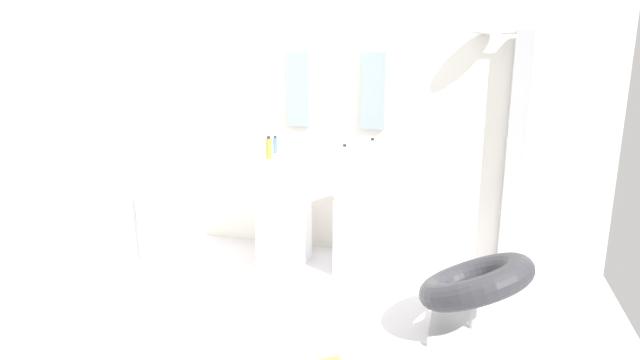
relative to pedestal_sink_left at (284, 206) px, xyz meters
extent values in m
cube|color=silver|center=(0.35, -1.14, -0.55)|extent=(4.80, 3.60, 0.04)
cube|color=silver|center=(0.35, 0.51, 0.77)|extent=(4.80, 0.10, 2.60)
cube|color=white|center=(0.00, 0.00, -0.20)|extent=(0.40, 0.40, 0.67)
cylinder|color=white|center=(0.00, 0.00, 0.30)|extent=(0.47, 0.47, 0.32)
cylinder|color=#B7BABF|center=(0.00, 0.13, 0.51)|extent=(0.02, 0.02, 0.10)
cube|color=white|center=(0.70, 0.00, -0.20)|extent=(0.40, 0.40, 0.67)
cylinder|color=white|center=(0.70, 0.00, 0.30)|extent=(0.47, 0.47, 0.32)
cylinder|color=#B7BABF|center=(0.70, 0.13, 0.51)|extent=(0.02, 0.02, 0.10)
cube|color=#8C9EA8|center=(0.00, 0.44, 1.00)|extent=(0.22, 0.03, 0.68)
cube|color=#8C9EA8|center=(0.70, 0.44, 1.00)|extent=(0.22, 0.03, 0.68)
cube|color=#B7BABF|center=(1.94, 0.39, 0.49)|extent=(0.14, 0.08, 2.05)
cylinder|color=#B7BABF|center=(1.79, 0.37, 1.50)|extent=(0.30, 0.02, 0.02)
cylinder|color=#B7BABF|center=(1.64, 0.34, 1.50)|extent=(0.24, 0.24, 0.02)
cube|color=#B7BABF|center=(1.66, -0.88, -0.50)|extent=(0.56, 0.50, 0.06)
cylinder|color=#B7BABF|center=(1.66, -0.88, -0.33)|extent=(0.05, 0.05, 0.34)
torus|color=#333338|center=(1.66, -0.88, -0.13)|extent=(1.03, 1.03, 0.49)
cylinder|color=#B7BABF|center=(-1.05, -0.70, -0.06)|extent=(0.03, 0.03, 0.95)
cylinder|color=#B7BABF|center=(-0.87, -0.70, 0.37)|extent=(0.36, 0.02, 0.02)
cube|color=white|center=(-0.87, -0.70, 0.12)|extent=(0.04, 0.22, 0.50)
cylinder|color=#C68C38|center=(-0.07, -0.16, 0.55)|extent=(0.05, 0.05, 0.17)
cylinder|color=black|center=(-0.07, -0.16, 0.64)|extent=(0.03, 0.03, 0.02)
cylinder|color=white|center=(0.54, 0.04, 0.51)|extent=(0.05, 0.05, 0.10)
cylinder|color=black|center=(0.54, 0.04, 0.57)|extent=(0.03, 0.03, 0.02)
cylinder|color=#4C72B7|center=(-0.11, 0.09, 0.53)|extent=(0.04, 0.04, 0.14)
cylinder|color=black|center=(-0.11, 0.09, 0.61)|extent=(0.02, 0.02, 0.02)
cylinder|color=silver|center=(0.77, 0.12, 0.54)|extent=(0.05, 0.05, 0.15)
cylinder|color=black|center=(0.77, 0.12, 0.62)|extent=(0.03, 0.03, 0.02)
camera|label=1|loc=(1.55, -4.31, 1.37)|focal=29.87mm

